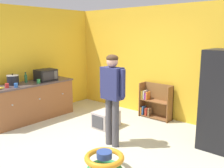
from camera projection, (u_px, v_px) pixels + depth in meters
ground_plane at (94, 147)px, 4.59m from camera, size 12.00×12.00×0.00m
back_wall at (161, 63)px, 6.05m from camera, size 5.20×0.06×2.70m
left_side_wall at (44, 60)px, 6.60m from camera, size 0.06×2.99×2.70m
kitchen_counter at (32, 101)px, 6.00m from camera, size 0.65×2.04×0.90m
bookshelf at (154, 103)px, 6.13m from camera, size 0.80×0.28×0.85m
standing_person at (112, 92)px, 4.47m from camera, size 0.57×0.22×1.69m
baby_walker at (104, 161)px, 3.75m from camera, size 0.60×0.60×0.32m
pet_carrier at (106, 119)px, 5.54m from camera, size 0.42×0.55×0.36m
microwave at (46, 75)px, 6.17m from camera, size 0.37×0.48×0.28m
crock_pot at (13, 80)px, 5.65m from camera, size 0.26×0.26×0.26m
banana_bunch at (1, 88)px, 5.21m from camera, size 0.12×0.16×0.04m
green_glass_bottle at (26, 78)px, 5.93m from camera, size 0.07×0.07×0.25m
green_cup at (38, 81)px, 5.85m from camera, size 0.08×0.08×0.09m
blue_cup at (16, 85)px, 5.38m from camera, size 0.08×0.08×0.09m
teal_cup at (51, 76)px, 6.55m from camera, size 0.08×0.08×0.09m
red_cup at (7, 86)px, 5.35m from camera, size 0.08×0.08×0.09m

